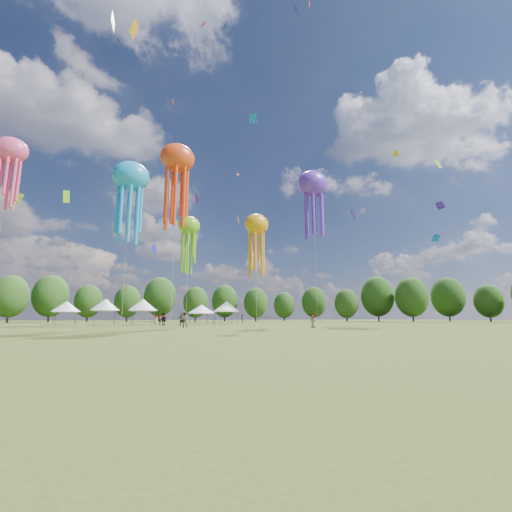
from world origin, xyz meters
name	(u,v)px	position (x,y,z in m)	size (l,w,h in m)	color
ground	(456,348)	(0.00, 0.00, 0.00)	(300.00, 300.00, 0.00)	#384416
spectator_near	(184,320)	(-2.92, 33.71, 0.89)	(0.86, 0.67, 1.78)	gray
spectators_far	(190,319)	(0.83, 45.95, 0.90)	(19.27, 33.64, 1.92)	gray
festival_tents	(153,306)	(-3.85, 53.58, 3.10)	(31.36, 10.49, 4.31)	#47474C
show_kites	(221,194)	(3.61, 39.54, 20.26)	(54.15, 18.39, 29.06)	#1B97E7
small_kites	(194,131)	(-0.66, 41.28, 30.78)	(76.81, 52.51, 46.16)	#1B97E7
treeline	(147,290)	(-3.87, 62.51, 6.54)	(201.57, 95.24, 13.43)	#38281C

